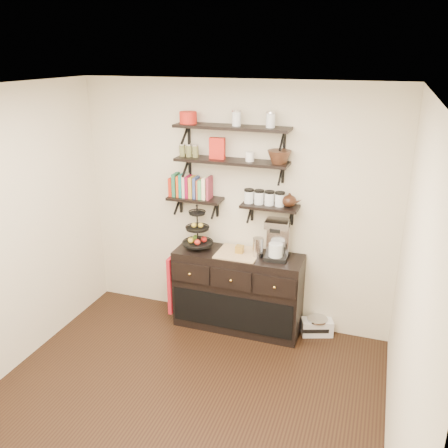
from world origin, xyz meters
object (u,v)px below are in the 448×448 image
at_px(fruit_stand, 198,234).
at_px(radio, 317,326).
at_px(sideboard, 238,291).
at_px(coffee_maker, 277,240).

bearing_deg(fruit_stand, radio, 5.13).
relative_size(sideboard, coffee_maker, 3.23).
bearing_deg(coffee_maker, radio, 9.01).
distance_m(coffee_maker, radio, 1.11).
bearing_deg(sideboard, fruit_stand, 179.58).
bearing_deg(coffee_maker, fruit_stand, 179.20).
distance_m(sideboard, coffee_maker, 0.77).
xyz_separation_m(coffee_maker, radio, (0.47, 0.09, -1.01)).
bearing_deg(radio, fruit_stand, 165.40).
bearing_deg(sideboard, coffee_maker, 4.08).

